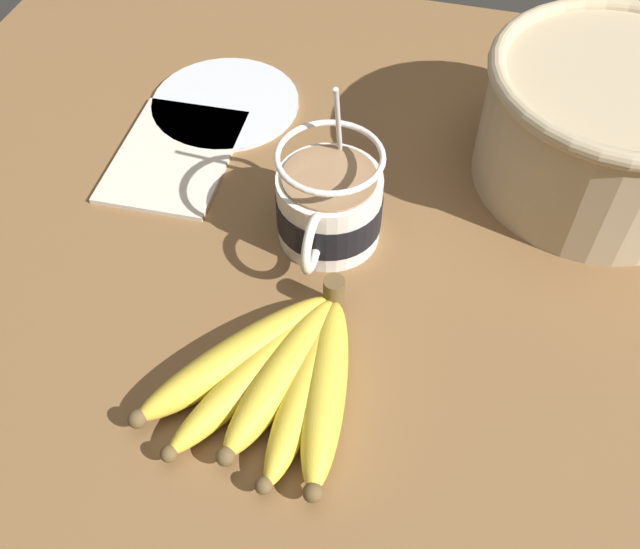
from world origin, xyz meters
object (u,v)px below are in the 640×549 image
(banana_bunch, at_px, (279,374))
(small_plate, at_px, (225,103))
(coffee_mug, at_px, (329,205))
(woven_basket, at_px, (610,124))

(banana_bunch, relative_size, small_plate, 1.18)
(banana_bunch, xyz_separation_m, small_plate, (-0.36, -0.18, -0.01))
(coffee_mug, relative_size, small_plate, 0.94)
(small_plate, bearing_deg, coffee_mug, 44.94)
(woven_basket, relative_size, small_plate, 1.51)
(woven_basket, bearing_deg, coffee_mug, -58.74)
(coffee_mug, relative_size, woven_basket, 0.62)
(banana_bunch, bearing_deg, woven_basket, 143.16)
(coffee_mug, distance_m, banana_bunch, 0.18)
(woven_basket, distance_m, small_plate, 0.44)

